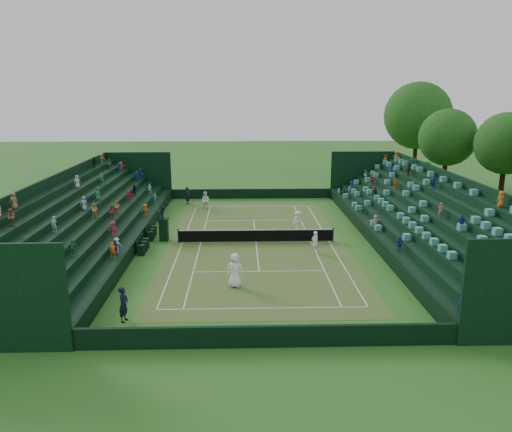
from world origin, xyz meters
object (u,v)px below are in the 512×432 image
object	(u,v)px
umpire_chair	(163,227)
player_near_east	(315,242)
player_far_west	(206,201)
player_near_west	(235,270)
tennis_net	(256,235)
player_far_east	(298,220)

from	to	relation	value
umpire_chair	player_near_east	size ratio (longest dim) A/B	1.64
player_far_west	player_near_east	bearing A→B (deg)	-40.55
player_near_west	player_near_east	distance (m)	8.20
umpire_chair	player_near_west	world-z (taller)	umpire_chair
umpire_chair	tennis_net	bearing A→B (deg)	-4.53
tennis_net	player_near_west	size ratio (longest dim) A/B	5.79
umpire_chair	player_far_west	world-z (taller)	umpire_chair
player_near_east	player_far_west	bearing A→B (deg)	-87.83
player_far_west	player_near_west	bearing A→B (deg)	-63.83
umpire_chair	player_near_west	bearing A→B (deg)	-59.81
player_near_east	player_near_west	bearing A→B (deg)	18.28
umpire_chair	player_far_east	world-z (taller)	umpire_chair
umpire_chair	player_far_west	size ratio (longest dim) A/B	1.50
tennis_net	player_far_east	bearing A→B (deg)	43.32
tennis_net	player_near_east	size ratio (longest dim) A/B	7.42
umpire_chair	player_far_east	xyz separation A→B (m)	(10.43, 2.74, -0.31)
player_near_west	player_near_east	world-z (taller)	player_near_west
umpire_chair	player_far_east	bearing A→B (deg)	14.74
player_near_east	player_far_west	xyz separation A→B (m)	(-8.48, 13.60, 0.08)
player_near_west	player_far_east	xyz separation A→B (m)	(4.96, 12.15, -0.21)
tennis_net	umpire_chair	xyz separation A→B (m)	(-6.94, 0.55, 0.58)
player_far_west	umpire_chair	bearing A→B (deg)	-86.01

